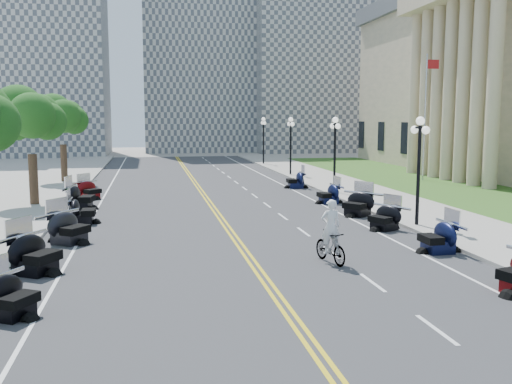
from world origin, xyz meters
TOP-DOWN VIEW (x-y plane):
  - ground at (0.00, 0.00)m, footprint 160.00×160.00m
  - road at (0.00, 10.00)m, footprint 16.00×90.00m
  - centerline_yellow_a at (-0.12, 10.00)m, footprint 0.12×90.00m
  - centerline_yellow_b at (0.12, 10.00)m, footprint 0.12×90.00m
  - edge_line_north at (6.40, 10.00)m, footprint 0.12×90.00m
  - edge_line_south at (-6.40, 10.00)m, footprint 0.12×90.00m
  - lane_dash_4 at (3.20, -8.00)m, footprint 0.12×2.00m
  - lane_dash_5 at (3.20, -4.00)m, footprint 0.12×2.00m
  - lane_dash_6 at (3.20, 0.00)m, footprint 0.12×2.00m
  - lane_dash_7 at (3.20, 4.00)m, footprint 0.12×2.00m
  - lane_dash_8 at (3.20, 8.00)m, footprint 0.12×2.00m
  - lane_dash_9 at (3.20, 12.00)m, footprint 0.12×2.00m
  - lane_dash_10 at (3.20, 16.00)m, footprint 0.12×2.00m
  - lane_dash_11 at (3.20, 20.00)m, footprint 0.12×2.00m
  - lane_dash_12 at (3.20, 24.00)m, footprint 0.12×2.00m
  - lane_dash_13 at (3.20, 28.00)m, footprint 0.12×2.00m
  - lane_dash_14 at (3.20, 32.00)m, footprint 0.12×2.00m
  - lane_dash_15 at (3.20, 36.00)m, footprint 0.12×2.00m
  - lane_dash_16 at (3.20, 40.00)m, footprint 0.12×2.00m
  - lane_dash_17 at (3.20, 44.00)m, footprint 0.12×2.00m
  - lane_dash_18 at (3.20, 48.00)m, footprint 0.12×2.00m
  - lane_dash_19 at (3.20, 52.00)m, footprint 0.12×2.00m
  - sidewalk_north at (10.50, 10.00)m, footprint 5.00×90.00m
  - sidewalk_south at (-10.50, 10.00)m, footprint 5.00×90.00m
  - lawn at (17.50, 18.00)m, footprint 9.00×60.00m
  - distant_block_a at (-18.00, 62.00)m, footprint 18.00×14.00m
  - distant_block_b at (4.00, 68.00)m, footprint 16.00×12.00m
  - distant_block_c at (22.00, 65.00)m, footprint 20.00×14.00m
  - street_lamp_2 at (8.60, 4.00)m, footprint 0.50×1.20m
  - street_lamp_3 at (8.60, 16.00)m, footprint 0.50×1.20m
  - street_lamp_4 at (8.60, 28.00)m, footprint 0.50×1.20m
  - street_lamp_5 at (8.60, 40.00)m, footprint 0.50×1.20m
  - flagpole at (18.00, 22.00)m, footprint 1.10×0.20m
  - tree_3 at (-10.00, 14.00)m, footprint 4.80×4.80m
  - tree_4 at (-10.00, 26.00)m, footprint 4.80×4.80m
  - motorcycle_n_5 at (7.14, -0.70)m, footprint 1.94×1.94m
  - motorcycle_n_6 at (6.92, 3.78)m, footprint 2.44×2.44m
  - motorcycle_n_7 at (7.05, 7.53)m, footprint 2.84×2.84m
  - motorcycle_n_8 at (6.91, 11.93)m, footprint 1.99×1.99m
  - motorcycle_n_10 at (6.86, 19.51)m, footprint 2.01×2.01m
  - motorcycle_s_4 at (-7.01, -5.22)m, footprint 2.43×2.43m
  - motorcycle_s_5 at (-7.20, -1.02)m, footprint 2.89×2.89m
  - motorcycle_s_6 at (-6.72, 3.47)m, footprint 2.92×2.92m
  - motorcycle_s_7 at (-6.71, 7.83)m, footprint 2.01×2.01m
  - motorcycle_s_8 at (-7.27, 12.26)m, footprint 2.51×2.51m
  - motorcycle_s_9 at (-7.20, 16.48)m, footprint 2.59×2.59m
  - bicycle at (2.66, -1.47)m, footprint 0.98×1.99m
  - cyclist_rider at (2.66, -1.47)m, footprint 0.70×0.46m

SIDE VIEW (x-z plane):
  - ground at x=0.00m, z-range 0.00..0.00m
  - road at x=0.00m, z-range 0.00..0.01m
  - centerline_yellow_a at x=-0.12m, z-range 0.01..0.01m
  - centerline_yellow_b at x=0.12m, z-range 0.01..0.01m
  - edge_line_north at x=6.40m, z-range 0.01..0.01m
  - edge_line_south at x=-6.40m, z-range 0.01..0.01m
  - lane_dash_4 at x=3.20m, z-range 0.01..0.01m
  - lane_dash_5 at x=3.20m, z-range 0.01..0.01m
  - lane_dash_6 at x=3.20m, z-range 0.01..0.01m
  - lane_dash_7 at x=3.20m, z-range 0.01..0.01m
  - lane_dash_8 at x=3.20m, z-range 0.01..0.01m
  - lane_dash_9 at x=3.20m, z-range 0.01..0.01m
  - lane_dash_10 at x=3.20m, z-range 0.01..0.01m
  - lane_dash_11 at x=3.20m, z-range 0.01..0.01m
  - lane_dash_12 at x=3.20m, z-range 0.01..0.01m
  - lane_dash_13 at x=3.20m, z-range 0.01..0.01m
  - lane_dash_14 at x=3.20m, z-range 0.01..0.01m
  - lane_dash_15 at x=3.20m, z-range 0.01..0.01m
  - lane_dash_16 at x=3.20m, z-range 0.01..0.01m
  - lane_dash_17 at x=3.20m, z-range 0.01..0.01m
  - lane_dash_18 at x=3.20m, z-range 0.01..0.01m
  - lane_dash_19 at x=3.20m, z-range 0.01..0.01m
  - lawn at x=17.50m, z-range 0.00..0.10m
  - sidewalk_north at x=10.50m, z-range 0.00..0.15m
  - sidewalk_south at x=-10.50m, z-range 0.00..0.15m
  - bicycle at x=2.66m, z-range 0.00..1.15m
  - motorcycle_s_4 at x=-7.01m, z-range 0.00..1.24m
  - motorcycle_n_6 at x=6.92m, z-range 0.00..1.28m
  - motorcycle_s_9 at x=-7.20m, z-range 0.00..1.28m
  - motorcycle_n_8 at x=6.91m, z-range 0.00..1.30m
  - motorcycle_n_5 at x=7.14m, z-range 0.00..1.33m
  - motorcycle_n_10 at x=6.86m, z-range 0.00..1.34m
  - motorcycle_s_7 at x=-6.71m, z-range 0.00..1.39m
  - motorcycle_n_7 at x=7.05m, z-range 0.00..1.42m
  - motorcycle_s_6 at x=-6.72m, z-range 0.00..1.47m
  - motorcycle_s_5 at x=-7.20m, z-range 0.00..1.47m
  - motorcycle_s_8 at x=-7.27m, z-range 0.00..1.53m
  - cyclist_rider at x=2.66m, z-range 1.15..3.06m
  - street_lamp_2 at x=8.60m, z-range 0.15..5.05m
  - street_lamp_3 at x=8.60m, z-range 0.15..5.05m
  - street_lamp_4 at x=8.60m, z-range 0.15..5.05m
  - street_lamp_5 at x=8.60m, z-range 0.15..5.05m
  - tree_3 at x=-10.00m, z-range 0.15..9.35m
  - tree_4 at x=-10.00m, z-range 0.15..9.35m
  - flagpole at x=18.00m, z-range 0.00..10.00m
  - distant_block_c at x=22.00m, z-range 0.00..22.00m
  - distant_block_a at x=-18.00m, z-range 0.00..26.00m
  - distant_block_b at x=4.00m, z-range 0.00..30.00m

